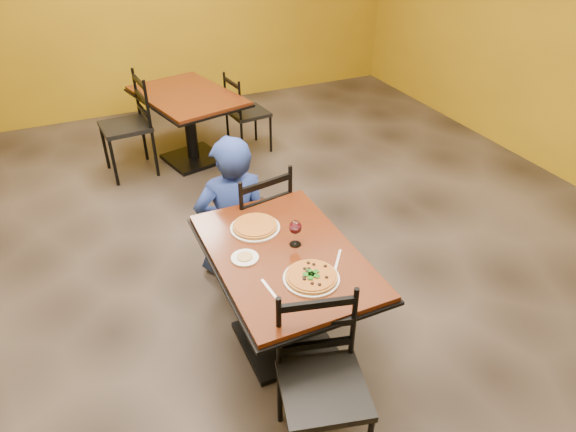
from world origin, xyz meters
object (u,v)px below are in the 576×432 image
table_second (189,112)px  side_plate (245,258)px  pizza_far (255,226)px  chair_main_far (253,221)px  table_main (284,278)px  chair_second_left (125,127)px  chair_main_near (324,390)px  plate_main (311,278)px  pizza_main (311,276)px  diner (232,206)px  wine_glass (295,232)px  plate_far (255,228)px  chair_second_right (248,113)px

table_second → side_plate: side_plate is taller
pizza_far → chair_main_far: bearing=71.5°
table_main → chair_second_left: size_ratio=1.22×
chair_main_near → plate_main: chair_main_near is taller
table_main → pizza_main: bearing=-82.5°
plate_main → diner: bearing=92.8°
diner → table_second: bearing=-90.8°
chair_main_near → wine_glass: bearing=89.3°
plate_main → side_plate: size_ratio=1.94×
plate_main → pizza_main: size_ratio=1.09×
table_second → diner: 1.92m
chair_main_far → plate_far: size_ratio=3.07×
table_second → chair_second_left: (-0.65, 0.00, -0.05)m
plate_main → wine_glass: size_ratio=1.72×
plate_main → wine_glass: wine_glass is taller
chair_main_far → chair_second_left: size_ratio=0.94×
chair_second_right → table_second: bearing=83.1°
chair_main_far → pizza_main: chair_main_far is taller
chair_second_left → plate_main: (0.52, -3.09, 0.25)m
chair_second_left → plate_main: bearing=5.2°
plate_far → pizza_far: size_ratio=1.11×
pizza_far → wine_glass: 0.31m
chair_second_left → pizza_far: bearing=5.1°
table_main → plate_far: 0.36m
chair_second_left → wine_glass: 2.85m
chair_second_right → wine_glass: (-0.73, -2.77, 0.41)m
diner → side_plate: size_ratio=6.95×
chair_main_far → pizza_far: (-0.16, -0.47, 0.30)m
chair_second_right → side_plate: chair_second_right is taller
chair_main_far → plate_main: 1.08m
plate_far → side_plate: (-0.16, -0.26, 0.00)m
plate_main → wine_glass: bearing=80.5°
chair_second_right → diner: size_ratio=0.78×
table_main → pizza_main: pizza_main is taller
chair_main_far → diner: size_ratio=0.86×
chair_second_left → plate_far: (0.42, -2.52, 0.25)m
table_second → pizza_main: pizza_main is taller
plate_main → side_plate: bearing=129.9°
pizza_far → chair_second_right: bearing=70.6°
chair_main_near → pizza_main: bearing=85.6°
table_second → pizza_main: (-0.13, -3.09, 0.21)m
chair_main_far → side_plate: bearing=56.2°
chair_main_near → chair_second_left: chair_second_left is taller
chair_second_right → pizza_far: bearing=153.8°
table_second → plate_far: bearing=-95.3°
table_second → plate_main: 3.10m
wine_glass → table_second: bearing=88.4°
table_main → plate_main: bearing=-82.5°
chair_main_far → chair_second_left: bearing=-84.3°
table_second → chair_second_left: 0.65m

